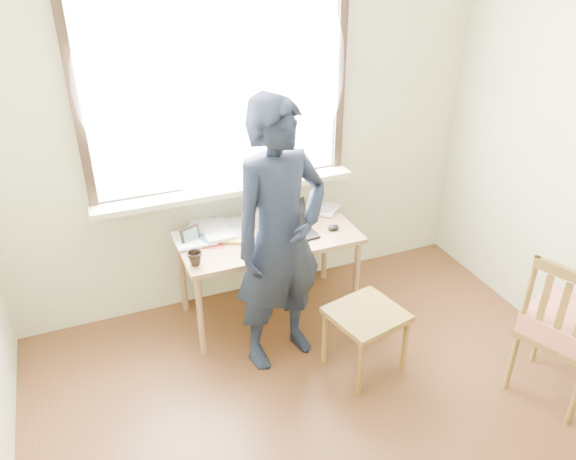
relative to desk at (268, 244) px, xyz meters
name	(u,v)px	position (x,y,z in m)	size (l,w,h in m)	color
room_shell	(382,189)	(-0.02, -1.43, 1.04)	(3.52, 4.02, 2.61)	beige
desk	(268,244)	(0.00, 0.00, 0.00)	(1.24, 0.62, 0.66)	#916B48
laptop	(290,227)	(0.15, -0.03, 0.12)	(0.33, 0.28, 0.21)	black
mug_white	(254,222)	(-0.05, 0.14, 0.11)	(0.11, 0.11, 0.09)	white
mug_dark	(195,258)	(-0.56, -0.18, 0.11)	(0.10, 0.10, 0.09)	black
mouse	(333,228)	(0.45, -0.10, 0.09)	(0.09, 0.06, 0.03)	black
desk_clutter	(218,233)	(-0.32, 0.12, 0.09)	(0.74, 0.43, 0.04)	white
book_a	(213,231)	(-0.34, 0.17, 0.08)	(0.22, 0.30, 0.03)	white
book_b	(316,207)	(0.48, 0.25, 0.08)	(0.16, 0.22, 0.02)	white
picture_frame	(190,236)	(-0.52, 0.10, 0.12)	(0.14, 0.06, 0.11)	black
work_chair	(366,321)	(0.37, -0.77, -0.22)	(0.51, 0.49, 0.44)	brown
side_chair	(567,326)	(1.33, -1.41, -0.08)	(0.57, 0.58, 0.97)	brown
person	(280,239)	(-0.08, -0.44, 0.29)	(0.65, 0.42, 1.77)	black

